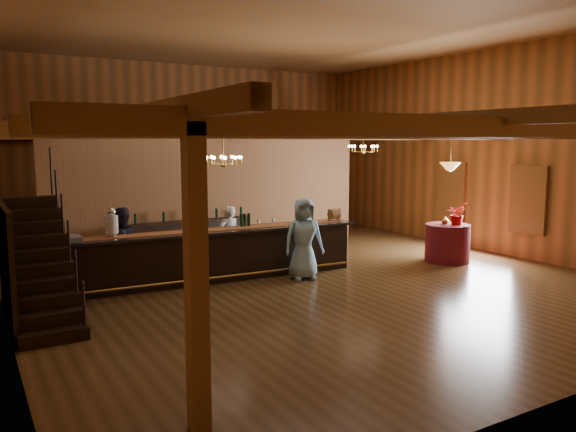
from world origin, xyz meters
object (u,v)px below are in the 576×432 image
guest (304,239)px  floor_plant (270,222)px  chandelier_left (223,160)px  chandelier_right (363,148)px  bartender (229,237)px  staff_second (121,246)px  round_table (447,243)px  pendant_lamp (450,166)px  raffle_drum (334,214)px  tasting_bar (217,254)px  backbar_shelf (191,238)px  beverage_dispenser (111,223)px

guest → floor_plant: bearing=85.1°
chandelier_left → chandelier_right: same height
bartender → staff_second: 2.59m
staff_second → round_table: bearing=142.0°
round_table → chandelier_left: (-5.62, 1.08, 2.15)m
chandelier_right → bartender: (-4.12, -0.22, -2.07)m
pendant_lamp → bartender: bearing=158.1°
guest → raffle_drum: bearing=42.0°
tasting_bar → staff_second: 2.02m
tasting_bar → chandelier_right: bearing=15.5°
backbar_shelf → chandelier_left: 3.63m
pendant_lamp → bartender: (-5.08, 2.04, -1.65)m
backbar_shelf → bartender: 1.97m
bartender → floor_plant: bearing=-142.6°
bartender → staff_second: size_ratio=0.92×
backbar_shelf → guest: guest is taller
beverage_dispenser → staff_second: size_ratio=0.36×
guest → pendant_lamp: bearing=9.7°
chandelier_right → floor_plant: (-1.70, 2.20, -2.17)m
chandelier_right → floor_plant: size_ratio=0.61×
tasting_bar → bartender: (0.68, 0.86, 0.19)m
bartender → floor_plant: bartender is taller
backbar_shelf → guest: size_ratio=1.86×
beverage_dispenser → bartender: 3.01m
tasting_bar → guest: size_ratio=3.72×
tasting_bar → staff_second: staff_second is taller
chandelier_left → staff_second: chandelier_left is taller
raffle_drum → round_table: 3.07m
beverage_dispenser → pendant_lamp: (7.94, -1.35, 1.01)m
pendant_lamp → guest: (-4.07, 0.30, -1.50)m
round_table → chandelier_left: bearing=169.1°
backbar_shelf → staff_second: bearing=-142.6°
tasting_bar → chandelier_left: bearing=-33.8°
raffle_drum → guest: (-1.29, -0.69, -0.39)m
chandelier_left → floor_plant: (2.96, 3.38, -1.96)m
tasting_bar → floor_plant: floor_plant is taller
staff_second → floor_plant: size_ratio=1.25×
round_table → chandelier_right: chandelier_right is taller
beverage_dispenser → pendant_lamp: pendant_lamp is taller
tasting_bar → round_table: bearing=-8.8°
beverage_dispenser → chandelier_left: chandelier_left is taller
tasting_bar → backbar_shelf: 2.84m
backbar_shelf → guest: 3.90m
chandelier_left → pendant_lamp: size_ratio=0.89×
bartender → backbar_shelf: bearing=-91.2°
round_table → bartender: bearing=158.1°
chandelier_right → bartender: bearing=-177.0°
raffle_drum → chandelier_left: size_ratio=0.43×
chandelier_left → tasting_bar: bearing=143.3°
backbar_shelf → beverage_dispenser: bearing=-140.3°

